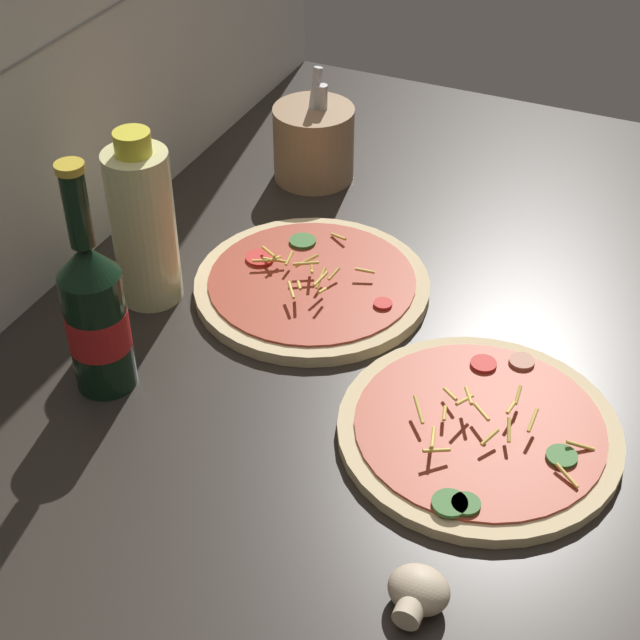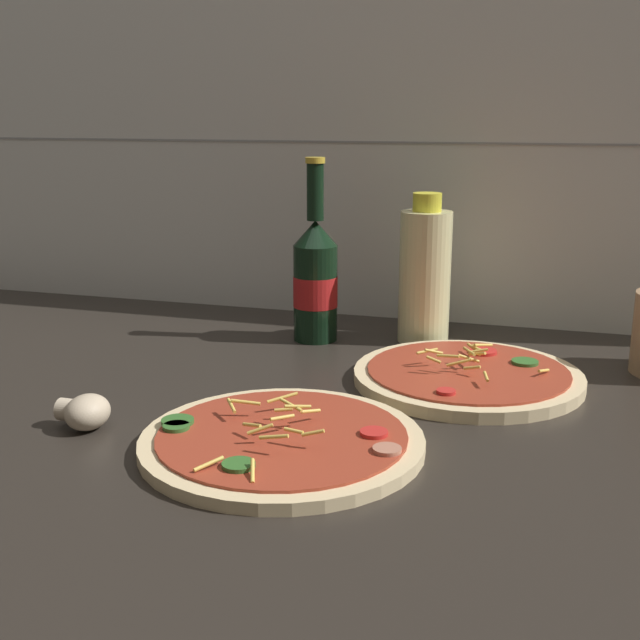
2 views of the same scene
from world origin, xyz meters
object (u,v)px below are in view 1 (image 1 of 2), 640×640
Objects in this scene: beer_bottle at (96,313)px; oil_bottle at (143,225)px; pizza_near at (479,430)px; pizza_far at (312,285)px; utensil_crock at (314,142)px; mushroom_left at (418,592)px.

oil_bottle is (15.03, 3.82, 0.64)cm from beer_bottle.
pizza_near is at bearing -77.95° from beer_bottle.
pizza_far is at bearing -29.11° from beer_bottle.
pizza_near is 1.01× the size of pizza_far.
pizza_near is 1.77× the size of utensil_crock.
oil_bottle reaches higher than pizza_far.
mushroom_left is at bearing -123.22° from oil_bottle.
beer_bottle is 41.90cm from mushroom_left.
mushroom_left is at bearing -144.40° from pizza_far.
pizza_near reaches higher than mushroom_left.
beer_bottle is at bearing 150.89° from pizza_far.
utensil_crock is (61.14, 37.02, 3.43)cm from mushroom_left.
pizza_near is at bearing 2.89° from mushroom_left.
pizza_far is 27.99cm from beer_bottle.
beer_bottle is at bearing 71.49° from mushroom_left.
pizza_near is at bearing -137.99° from utensil_crock.
pizza_near is 29.32cm from pizza_far.
beer_bottle reaches higher than mushroom_left.
oil_bottle is 1.34× the size of utensil_crock.
pizza_far is 44.87cm from mushroom_left.
pizza_near is at bearing -121.33° from pizza_far.
beer_bottle is (-23.37, 13.01, 8.23)cm from pizza_far.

